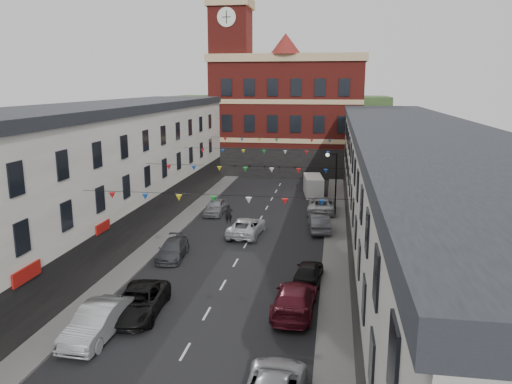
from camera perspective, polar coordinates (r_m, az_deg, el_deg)
The scene contains 20 objects.
ground at distance 35.25m, azimuth -2.35°, elevation -8.08°, with size 160.00×160.00×0.00m, color black.
pavement_left at distance 38.90m, azimuth -11.84°, elevation -6.25°, with size 1.80×64.00×0.15m, color #605E5B.
pavement_right at distance 36.48m, azimuth 9.06°, elevation -7.39°, with size 1.80×64.00×0.15m, color #605E5B.
terrace_left at distance 38.73m, azimuth -19.47°, elevation 1.29°, with size 8.40×56.00×10.70m.
terrace_right at distance 34.59m, azimuth 17.43°, elevation -0.66°, with size 8.40×56.00×9.70m.
civic_building at distance 70.76m, azimuth 3.72°, elevation 8.91°, with size 20.60×13.30×18.50m.
clock_tower at distance 68.89m, azimuth -2.87°, elevation 14.49°, with size 5.60×5.60×30.00m.
distant_hill at distance 95.25m, azimuth 2.65°, elevation 7.90°, with size 40.00×14.00×10.00m, color #2B4A22.
street_lamp at distance 47.13m, azimuth 8.84°, elevation 1.92°, with size 1.10×0.36×6.00m.
car_left_b at distance 26.47m, azimuth -17.69°, elevation -13.96°, with size 1.73×4.96×1.63m, color #A3A6AA.
car_left_c at distance 28.27m, azimuth -13.28°, elevation -12.13°, with size 2.44×5.29×1.47m, color black.
car_left_d at distance 36.45m, azimuth -9.52°, elevation -6.48°, with size 1.79×4.41×1.28m, color #3F4247.
car_left_e at distance 47.90m, azimuth -4.63°, elevation -1.69°, with size 1.72×4.27×1.45m, color gray.
car_right_c at distance 27.86m, azimuth 4.44°, elevation -12.09°, with size 2.19×5.39×1.56m, color maroon.
car_right_d at distance 31.95m, azimuth 6.04°, elevation -9.03°, with size 1.62×4.03×1.37m, color black.
car_right_e at distance 42.55m, azimuth 7.23°, elevation -3.51°, with size 1.60×4.58×1.51m, color #54555C.
car_right_f at distance 48.71m, azimuth 7.49°, elevation -1.47°, with size 2.56×5.56×1.55m, color silver.
moving_car at distance 41.19m, azimuth -1.09°, elevation -3.97°, with size 2.43×5.28×1.47m, color silver.
white_van at distance 56.11m, azimuth 6.57°, elevation 0.71°, with size 1.89×4.92×2.18m, color silver.
pedestrian at distance 44.68m, azimuth -3.12°, elevation -2.54°, with size 0.62×0.41×1.70m, color black.
Camera 1 is at (6.60, -32.38, 12.26)m, focal length 35.00 mm.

